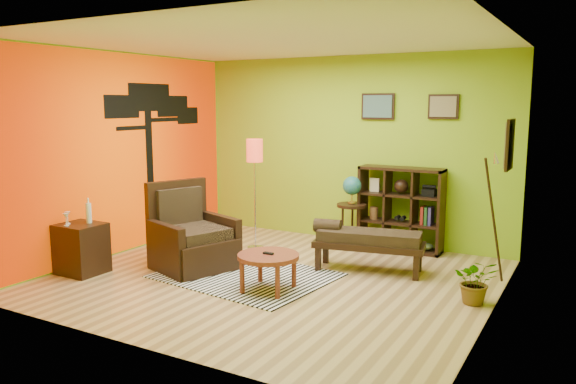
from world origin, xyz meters
The scene contains 11 objects.
ground centered at (0.00, 0.00, 0.00)m, with size 5.00×5.00×0.00m, color tan.
room_shell centered at (-0.09, 0.01, 1.80)m, with size 5.04×4.54×2.82m.
zebra_rug centered at (-0.35, -0.10, 0.01)m, with size 1.99×1.56×0.01m, color white.
coffee_table centered at (0.18, -0.43, 0.37)m, with size 0.69×0.69×0.45m.
armchair centered at (-1.16, -0.13, 0.33)m, with size 1.15×1.14×1.10m.
side_cabinet centered at (-2.20, -0.99, 0.32)m, with size 0.53×0.48×0.94m.
floor_lamp centered at (-0.95, 1.06, 1.29)m, with size 0.24×0.24×1.60m.
globe_table centered at (0.23, 1.82, 0.80)m, with size 0.43×0.43×1.05m.
cube_shelf centered at (0.91, 2.03, 0.60)m, with size 1.20×0.35×1.20m.
bench centered at (0.85, 0.82, 0.41)m, with size 1.44×0.74×0.63m.
potted_plant centered at (2.30, 0.29, 0.19)m, with size 0.45×0.49×0.39m, color #26661E.
Camera 1 is at (3.36, -5.63, 2.10)m, focal length 35.00 mm.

